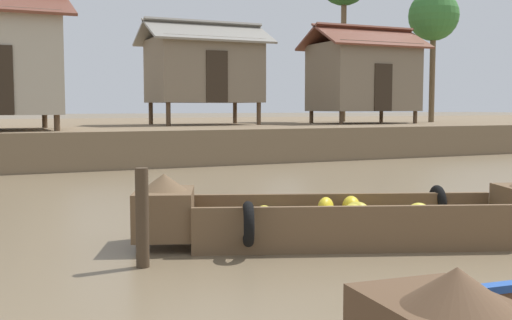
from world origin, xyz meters
TOP-DOWN VIEW (x-y plane):
  - ground_plane at (0.00, 10.00)m, footprint 300.00×300.00m
  - riverbank_strip at (0.00, 25.34)m, footprint 160.00×20.00m
  - banana_boat at (-0.43, 5.12)m, footprint 5.30×2.83m
  - stilt_house_mid_left at (3.30, 20.61)m, footprint 4.53×3.12m
  - stilt_house_mid_right at (9.73, 19.74)m, footprint 4.54×3.12m
  - palm_tree_mid at (13.52, 20.11)m, footprint 2.13×2.13m
  - mooring_post at (-3.10, 5.07)m, footprint 0.14×0.14m

SIDE VIEW (x-z plane):
  - ground_plane at x=0.00m, z-range 0.00..0.00m
  - banana_boat at x=-0.43m, z-range -0.12..0.77m
  - riverbank_strip at x=0.00m, z-range 0.00..1.04m
  - mooring_post at x=-3.10m, z-range 0.00..1.06m
  - stilt_house_mid_right at x=9.73m, z-range 0.99..4.85m
  - stilt_house_mid_left at x=3.30m, z-range 1.17..4.98m
  - palm_tree_mid at x=13.52m, z-range 2.72..8.32m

